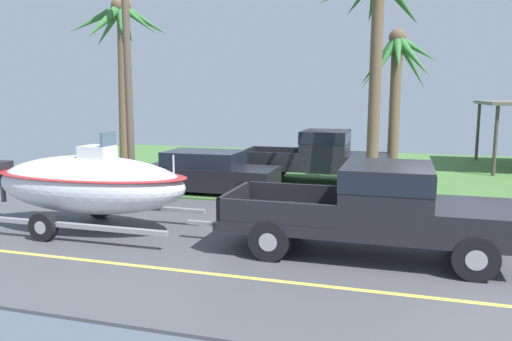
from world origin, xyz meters
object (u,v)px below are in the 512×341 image
object	(u,v)px
parked_sedan_far	(209,173)
palm_tree_far_right	(395,69)
palm_tree_near_right	(121,50)
palm_tree_mid	(377,25)
parked_pickup_background	(324,155)
boat_on_trailer	(89,184)
pickup_truck_towing	(384,205)
utility_pole	(127,55)

from	to	relation	value
parked_sedan_far	palm_tree_far_right	xyz separation A→B (m)	(5.67, 3.41, 3.40)
palm_tree_far_right	palm_tree_near_right	bearing A→B (deg)	-162.85
palm_tree_near_right	palm_tree_mid	bearing A→B (deg)	1.52
parked_pickup_background	palm_tree_far_right	world-z (taller)	palm_tree_far_right
boat_on_trailer	parked_pickup_background	size ratio (longest dim) A/B	1.11
boat_on_trailer	palm_tree_near_right	world-z (taller)	palm_tree_near_right
parked_sedan_far	palm_tree_mid	distance (m)	6.94
parked_sedan_far	palm_tree_near_right	xyz separation A→B (m)	(-3.43, 0.60, 4.05)
boat_on_trailer	palm_tree_far_right	distance (m)	11.12
pickup_truck_towing	palm_tree_mid	xyz separation A→B (m)	(-0.58, 5.79, 4.22)
parked_sedan_far	palm_tree_far_right	distance (m)	7.44
palm_tree_near_right	palm_tree_far_right	size ratio (longest dim) A/B	1.20
parked_pickup_background	palm_tree_far_right	xyz separation A→B (m)	(2.31, 0.67, 3.01)
pickup_truck_towing	palm_tree_near_right	xyz separation A→B (m)	(-9.16, 5.56, 3.69)
pickup_truck_towing	parked_sedan_far	xyz separation A→B (m)	(-5.73, 4.96, -0.36)
parked_sedan_far	pickup_truck_towing	bearing A→B (deg)	-40.91
boat_on_trailer	parked_sedan_far	size ratio (longest dim) A/B	1.41
boat_on_trailer	palm_tree_near_right	size ratio (longest dim) A/B	0.93
parked_pickup_background	palm_tree_near_right	bearing A→B (deg)	-162.54
palm_tree_mid	boat_on_trailer	bearing A→B (deg)	-136.84
parked_pickup_background	parked_sedan_far	world-z (taller)	parked_pickup_background
parked_pickup_background	palm_tree_mid	size ratio (longest dim) A/B	0.78
boat_on_trailer	utility_pole	world-z (taller)	utility_pole
pickup_truck_towing	palm_tree_near_right	distance (m)	11.34
palm_tree_mid	utility_pole	distance (m)	7.91
pickup_truck_towing	parked_sedan_far	bearing A→B (deg)	139.09
boat_on_trailer	palm_tree_far_right	world-z (taller)	palm_tree_far_right
boat_on_trailer	pickup_truck_towing	bearing A→B (deg)	0.00
palm_tree_far_right	utility_pole	xyz separation A→B (m)	(-8.31, -3.74, 0.40)
palm_tree_near_right	utility_pole	xyz separation A→B (m)	(0.79, -0.93, -0.25)
parked_pickup_background	palm_tree_mid	bearing A→B (deg)	-46.90
palm_tree_far_right	parked_pickup_background	bearing A→B (deg)	-163.76
parked_pickup_background	palm_tree_mid	distance (m)	4.94
pickup_truck_towing	palm_tree_near_right	world-z (taller)	palm_tree_near_right
boat_on_trailer	parked_sedan_far	distance (m)	5.09
pickup_truck_towing	parked_pickup_background	world-z (taller)	parked_pickup_background
palm_tree_far_right	boat_on_trailer	bearing A→B (deg)	-128.66
pickup_truck_towing	palm_tree_far_right	xyz separation A→B (m)	(-0.06, 8.37, 3.04)
palm_tree_mid	utility_pole	size ratio (longest dim) A/B	0.81
palm_tree_near_right	parked_pickup_background	bearing A→B (deg)	17.46
parked_pickup_background	pickup_truck_towing	bearing A→B (deg)	-72.88
pickup_truck_towing	parked_pickup_background	distance (m)	8.06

